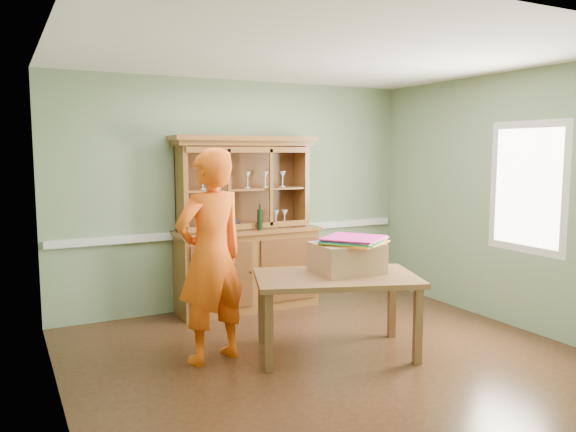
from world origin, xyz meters
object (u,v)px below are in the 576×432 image
china_hutch (246,249)px  person (211,256)px  dining_table (336,284)px  cardboard_box (347,258)px

china_hutch → person: china_hutch is taller
dining_table → cardboard_box: cardboard_box is taller
cardboard_box → person: person is taller
dining_table → cardboard_box: 0.28m
dining_table → china_hutch: bearing=114.6°
dining_table → cardboard_box: bearing=40.2°
china_hutch → person: bearing=-123.8°
china_hutch → dining_table: 1.76m
cardboard_box → dining_table: bearing=-159.7°
china_hutch → cardboard_box: 1.73m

